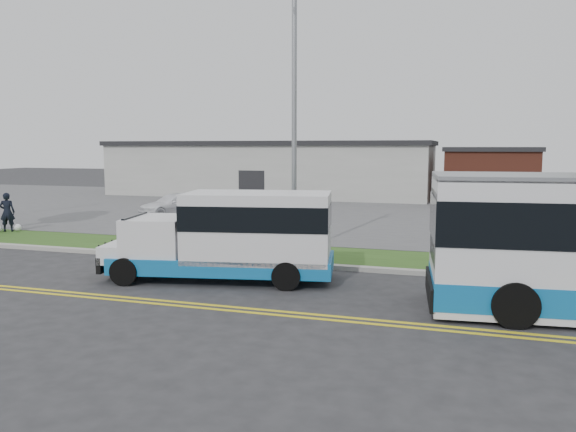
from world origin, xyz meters
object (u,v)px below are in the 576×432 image
(shuttle_bus, at_px, (236,234))
(parked_car_b, at_px, (174,205))
(parked_car_a, at_px, (229,205))
(pedestrian, at_px, (7,212))
(streetlight_near, at_px, (294,109))

(shuttle_bus, xyz_separation_m, parked_car_b, (-9.09, 12.85, -0.69))
(parked_car_a, height_order, parked_car_b, parked_car_a)
(pedestrian, xyz_separation_m, parked_car_b, (4.22, 7.67, -0.28))
(shuttle_bus, distance_m, parked_car_b, 15.76)
(parked_car_b, bearing_deg, shuttle_bus, -24.75)
(streetlight_near, relative_size, pedestrian, 5.37)
(streetlight_near, bearing_deg, parked_car_b, 137.30)
(shuttle_bus, distance_m, parked_car_a, 13.72)
(shuttle_bus, height_order, parked_car_a, shuttle_bus)
(pedestrian, height_order, parked_car_a, pedestrian)
(shuttle_bus, relative_size, pedestrian, 3.98)
(pedestrian, relative_size, parked_car_b, 0.43)
(shuttle_bus, distance_m, pedestrian, 14.29)
(parked_car_a, xyz_separation_m, parked_car_b, (-3.47, 0.35, -0.12))
(pedestrian, bearing_deg, shuttle_bus, 130.38)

